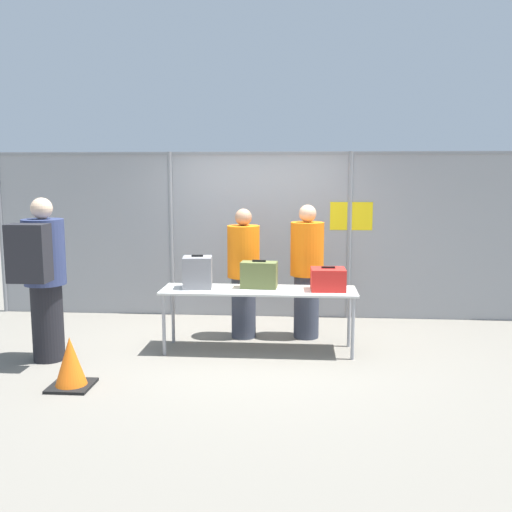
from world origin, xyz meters
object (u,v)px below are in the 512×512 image
(utility_trailer, at_px, (373,270))
(traffic_cone, at_px, (70,364))
(inspection_table, at_px, (259,294))
(suitcase_olive, at_px, (259,275))
(security_worker_near, at_px, (244,272))
(suitcase_grey, at_px, (198,272))
(security_worker_far, at_px, (307,270))
(traveler_hooded, at_px, (42,273))
(suitcase_red, at_px, (328,279))

(utility_trailer, bearing_deg, traffic_cone, -127.40)
(inspection_table, relative_size, suitcase_olive, 5.21)
(traffic_cone, bearing_deg, security_worker_near, 50.66)
(suitcase_grey, relative_size, security_worker_far, 0.23)
(inspection_table, bearing_deg, utility_trailer, 61.93)
(security_worker_near, xyz_separation_m, utility_trailer, (1.99, 2.73, -0.42))
(suitcase_olive, relative_size, traveler_hooded, 0.24)
(suitcase_grey, bearing_deg, security_worker_far, 24.37)
(suitcase_olive, xyz_separation_m, security_worker_near, (-0.23, 0.47, -0.05))
(suitcase_olive, bearing_deg, utility_trailer, 61.25)
(utility_trailer, bearing_deg, suitcase_grey, -127.23)
(suitcase_red, bearing_deg, security_worker_far, 111.52)
(suitcase_olive, distance_m, traveler_hooded, 2.43)
(inspection_table, bearing_deg, traffic_cone, -143.41)
(inspection_table, xyz_separation_m, utility_trailer, (1.76, 3.29, -0.26))
(suitcase_grey, relative_size, utility_trailer, 0.09)
(traveler_hooded, bearing_deg, inspection_table, -2.13)
(inspection_table, distance_m, traveler_hooded, 2.43)
(suitcase_grey, bearing_deg, traffic_cone, -127.82)
(inspection_table, relative_size, security_worker_near, 1.38)
(security_worker_far, distance_m, utility_trailer, 2.97)
(suitcase_red, height_order, security_worker_far, security_worker_far)
(suitcase_red, relative_size, security_worker_near, 0.24)
(traveler_hooded, bearing_deg, suitcase_red, -5.36)
(utility_trailer, bearing_deg, traveler_hooded, -136.67)
(inspection_table, height_order, suitcase_red, suitcase_red)
(traffic_cone, bearing_deg, traveler_hooded, 128.26)
(traveler_hooded, relative_size, security_worker_near, 1.11)
(suitcase_grey, bearing_deg, suitcase_red, -0.51)
(suitcase_grey, xyz_separation_m, suitcase_olive, (0.72, 0.06, -0.03))
(security_worker_far, xyz_separation_m, traffic_cone, (-2.33, -1.92, -0.64))
(traveler_hooded, xyz_separation_m, utility_trailer, (4.10, 3.86, -0.57))
(traveler_hooded, height_order, security_worker_far, traveler_hooded)
(suitcase_red, bearing_deg, security_worker_near, 152.26)
(suitcase_grey, distance_m, traffic_cone, 1.82)
(suitcase_olive, bearing_deg, suitcase_grey, -175.09)
(traveler_hooded, distance_m, security_worker_far, 3.14)
(security_worker_near, distance_m, security_worker_far, 0.80)
(security_worker_far, bearing_deg, traveler_hooded, 23.29)
(suitcase_olive, relative_size, utility_trailer, 0.10)
(traffic_cone, bearing_deg, suitcase_grey, 52.18)
(security_worker_near, relative_size, traffic_cone, 3.23)
(suitcase_grey, distance_m, suitcase_red, 1.53)
(suitcase_grey, height_order, traffic_cone, suitcase_grey)
(inspection_table, height_order, traffic_cone, inspection_table)
(suitcase_grey, height_order, suitcase_olive, suitcase_grey)
(inspection_table, bearing_deg, traveler_hooded, -166.26)
(suitcase_olive, xyz_separation_m, traffic_cone, (-1.76, -1.39, -0.66))
(security_worker_near, xyz_separation_m, traffic_cone, (-1.53, -1.86, -0.62))
(suitcase_grey, distance_m, utility_trailer, 4.13)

